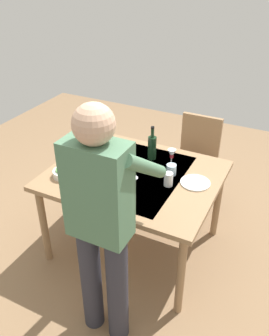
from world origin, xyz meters
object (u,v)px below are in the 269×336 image
wine_bottle (152,147)px  wine_glass_left (172,155)px  wine_glass_right (134,167)px  serving_bowl_pasta (103,165)px  dining_table (134,181)px  water_cup_near_left (171,170)px  side_bowl_salad (64,173)px  water_cup_far_left (135,165)px  person_server (102,220)px  chair_near (196,155)px  water_cup_near_right (168,179)px  dinner_plate_far (107,145)px  dinner_plate_near (195,183)px

wine_bottle → wine_glass_left: size_ratio=1.96×
wine_glass_right → serving_bowl_pasta: size_ratio=0.50×
wine_bottle → dining_table: bearing=85.1°
wine_glass_left → water_cup_near_left: 0.15m
side_bowl_salad → water_cup_near_left: bearing=-151.6°
water_cup_far_left → serving_bowl_pasta: size_ratio=0.30×
wine_glass_right → water_cup_far_left: bearing=-67.6°
dining_table → wine_glass_right: (-0.03, 0.06, 0.18)m
person_server → side_bowl_salad: person_server is taller
serving_bowl_pasta → wine_bottle: bearing=-131.1°
chair_near → water_cup_near_left: chair_near is taller
wine_glass_right → water_cup_near_left: (-0.24, -0.18, -0.06)m
wine_glass_left → serving_bowl_pasta: 0.56m
chair_near → side_bowl_salad: 1.43m
water_cup_near_right → water_cup_near_left: bearing=-76.5°
wine_bottle → wine_glass_right: (-0.00, 0.35, -0.01)m
water_cup_far_left → side_bowl_salad: water_cup_far_left is taller
dining_table → dinner_plate_far: dinner_plate_far is taller
wine_glass_left → serving_bowl_pasta: wine_glass_left is taller
wine_glass_left → water_cup_far_left: 0.31m
person_server → wine_bottle: 1.10m
dinner_plate_far → water_cup_far_left: bearing=149.1°
water_cup_far_left → dinner_plate_far: bearing=-30.9°
wine_bottle → water_cup_far_left: 0.24m
wine_glass_right → serving_bowl_pasta: wine_glass_right is taller
chair_near → wine_bottle: (0.21, 0.64, 0.35)m
side_bowl_salad → dinner_plate_far: side_bowl_salad is taller
person_server → wine_glass_left: 1.05m
dining_table → person_server: size_ratio=0.79×
chair_near → wine_glass_left: size_ratio=6.03×
chair_near → wine_glass_left: bearing=88.6°
wine_bottle → water_cup_near_left: (-0.24, 0.16, -0.07)m
chair_near → wine_glass_right: bearing=78.2°
water_cup_near_left → dinner_plate_near: bearing=169.9°
wine_bottle → wine_glass_right: bearing=90.5°
serving_bowl_pasta → side_bowl_salad: bearing=48.4°
dining_table → water_cup_near_left: 0.31m
wine_glass_left → water_cup_far_left: bearing=37.3°
wine_bottle → water_cup_near_left: bearing=145.7°
wine_glass_left → water_cup_near_left: (-0.05, 0.12, -0.06)m
water_cup_far_left → serving_bowl_pasta: 0.26m
wine_glass_left → dinner_plate_near: bearing=148.3°
person_server → dining_table: bearing=-76.8°
dining_table → person_server: (-0.19, 0.81, 0.27)m
water_cup_far_left → serving_bowl_pasta: (0.24, 0.10, -0.01)m
dinner_plate_near → serving_bowl_pasta: bearing=9.6°
dinner_plate_near → chair_near: bearing=-73.8°
chair_near → dinner_plate_near: bearing=106.2°
dining_table → wine_glass_left: size_ratio=8.82×
dining_table → dinner_plate_far: 0.54m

